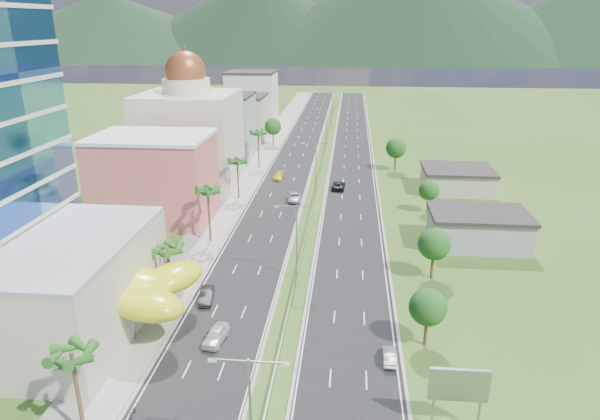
# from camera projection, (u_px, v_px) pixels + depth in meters

# --- Properties ---
(ground) EXTENTS (500.00, 500.00, 0.00)m
(ground) POSITION_uv_depth(u_px,v_px,m) (289.00, 315.00, 66.22)
(ground) COLOR #2D5119
(ground) RESTS_ON ground
(road_left) EXTENTS (11.00, 260.00, 0.04)m
(road_left) POSITION_uv_depth(u_px,v_px,m) (299.00, 150.00, 151.36)
(road_left) COLOR black
(road_left) RESTS_ON ground
(road_right) EXTENTS (11.00, 260.00, 0.04)m
(road_right) POSITION_uv_depth(u_px,v_px,m) (352.00, 151.00, 150.03)
(road_right) COLOR black
(road_right) RESTS_ON ground
(sidewalk_left) EXTENTS (7.00, 260.00, 0.12)m
(sidewalk_left) POSITION_uv_depth(u_px,v_px,m) (266.00, 149.00, 152.20)
(sidewalk_left) COLOR gray
(sidewalk_left) RESTS_ON ground
(median_guardrail) EXTENTS (0.10, 216.06, 0.76)m
(median_guardrail) POSITION_uv_depth(u_px,v_px,m) (321.00, 164.00, 133.59)
(median_guardrail) COLOR gray
(median_guardrail) RESTS_ON ground
(streetlight_median_a) EXTENTS (6.04, 0.25, 11.00)m
(streetlight_median_a) POSITION_uv_depth(u_px,v_px,m) (250.00, 407.00, 40.50)
(streetlight_median_a) COLOR gray
(streetlight_median_a) RESTS_ON ground
(streetlight_median_b) EXTENTS (6.04, 0.25, 11.00)m
(streetlight_median_b) POSITION_uv_depth(u_px,v_px,m) (297.00, 234.00, 73.36)
(streetlight_median_b) COLOR gray
(streetlight_median_b) RESTS_ON ground
(streetlight_median_c) EXTENTS (6.04, 0.25, 11.00)m
(streetlight_median_c) POSITION_uv_depth(u_px,v_px,m) (316.00, 162.00, 110.91)
(streetlight_median_c) COLOR gray
(streetlight_median_c) RESTS_ON ground
(streetlight_median_d) EXTENTS (6.04, 0.25, 11.00)m
(streetlight_median_d) POSITION_uv_depth(u_px,v_px,m) (326.00, 123.00, 153.15)
(streetlight_median_d) COLOR gray
(streetlight_median_d) RESTS_ON ground
(streetlight_median_e) EXTENTS (6.04, 0.25, 11.00)m
(streetlight_median_e) POSITION_uv_depth(u_px,v_px,m) (332.00, 101.00, 195.39)
(streetlight_median_e) COLOR gray
(streetlight_median_e) RESTS_ON ground
(mall_podium) EXTENTS (30.00, 24.00, 11.00)m
(mall_podium) POSITION_uv_depth(u_px,v_px,m) (7.00, 286.00, 61.61)
(mall_podium) COLOR #BDB69B
(mall_podium) RESTS_ON ground
(lime_canopy) EXTENTS (18.00, 15.00, 7.40)m
(lime_canopy) POSITION_uv_depth(u_px,v_px,m) (115.00, 287.00, 62.58)
(lime_canopy) COLOR #C7CB13
(lime_canopy) RESTS_ON ground
(pink_shophouse) EXTENTS (20.00, 15.00, 15.00)m
(pink_shophouse) POSITION_uv_depth(u_px,v_px,m) (154.00, 179.00, 96.26)
(pink_shophouse) COLOR #CD5854
(pink_shophouse) RESTS_ON ground
(domed_building) EXTENTS (20.00, 20.00, 28.70)m
(domed_building) POSITION_uv_depth(u_px,v_px,m) (190.00, 133.00, 116.56)
(domed_building) COLOR beige
(domed_building) RESTS_ON ground
(midrise_grey) EXTENTS (16.00, 15.00, 16.00)m
(midrise_grey) POSITION_uv_depth(u_px,v_px,m) (222.00, 127.00, 141.06)
(midrise_grey) COLOR gray
(midrise_grey) RESTS_ON ground
(midrise_beige) EXTENTS (16.00, 15.00, 13.00)m
(midrise_beige) POSITION_uv_depth(u_px,v_px,m) (239.00, 119.00, 162.21)
(midrise_beige) COLOR #BDB69B
(midrise_beige) RESTS_ON ground
(midrise_white) EXTENTS (16.00, 15.00, 18.00)m
(midrise_white) POSITION_uv_depth(u_px,v_px,m) (252.00, 100.00, 182.97)
(midrise_white) COLOR silver
(midrise_white) RESTS_ON ground
(billboard) EXTENTS (5.20, 0.35, 6.20)m
(billboard) POSITION_uv_depth(u_px,v_px,m) (459.00, 387.00, 46.34)
(billboard) COLOR gray
(billboard) RESTS_ON ground
(shed_near) EXTENTS (15.00, 10.00, 5.00)m
(shed_near) POSITION_uv_depth(u_px,v_px,m) (478.00, 230.00, 86.36)
(shed_near) COLOR gray
(shed_near) RESTS_ON ground
(shed_far) EXTENTS (14.00, 12.00, 4.40)m
(shed_far) POSITION_uv_depth(u_px,v_px,m) (457.00, 180.00, 114.44)
(shed_far) COLOR #BDB69B
(shed_far) RESTS_ON ground
(palm_tree_a) EXTENTS (3.60, 3.60, 9.10)m
(palm_tree_a) POSITION_uv_depth(u_px,v_px,m) (72.00, 358.00, 44.28)
(palm_tree_a) COLOR #47301C
(palm_tree_a) RESTS_ON ground
(palm_tree_b) EXTENTS (3.60, 3.60, 8.10)m
(palm_tree_b) POSITION_uv_depth(u_px,v_px,m) (168.00, 251.00, 67.13)
(palm_tree_b) COLOR #47301C
(palm_tree_b) RESTS_ON ground
(palm_tree_c) EXTENTS (3.60, 3.60, 9.60)m
(palm_tree_c) POSITION_uv_depth(u_px,v_px,m) (208.00, 193.00, 85.42)
(palm_tree_c) COLOR #47301C
(palm_tree_c) RESTS_ON ground
(palm_tree_d) EXTENTS (3.60, 3.60, 8.60)m
(palm_tree_d) POSITION_uv_depth(u_px,v_px,m) (237.00, 163.00, 107.33)
(palm_tree_d) COLOR #47301C
(palm_tree_d) RESTS_ON ground
(palm_tree_e) EXTENTS (3.60, 3.60, 9.40)m
(palm_tree_e) POSITION_uv_depth(u_px,v_px,m) (258.00, 134.00, 130.54)
(palm_tree_e) COLOR #47301C
(palm_tree_e) RESTS_ON ground
(leafy_tree_lfar) EXTENTS (4.90, 4.90, 8.05)m
(leafy_tree_lfar) POSITION_uv_depth(u_px,v_px,m) (273.00, 127.00, 154.92)
(leafy_tree_lfar) COLOR #47301C
(leafy_tree_lfar) RESTS_ON ground
(leafy_tree_ra) EXTENTS (4.20, 4.20, 6.90)m
(leafy_tree_ra) POSITION_uv_depth(u_px,v_px,m) (428.00, 307.00, 58.51)
(leafy_tree_ra) COLOR #47301C
(leafy_tree_ra) RESTS_ON ground
(leafy_tree_rb) EXTENTS (4.55, 4.55, 7.47)m
(leafy_tree_rb) POSITION_uv_depth(u_px,v_px,m) (434.00, 244.00, 74.07)
(leafy_tree_rb) COLOR #47301C
(leafy_tree_rb) RESTS_ON ground
(leafy_tree_rc) EXTENTS (3.85, 3.85, 6.33)m
(leafy_tree_rc) POSITION_uv_depth(u_px,v_px,m) (429.00, 190.00, 100.35)
(leafy_tree_rc) COLOR #47301C
(leafy_tree_rc) RESTS_ON ground
(leafy_tree_rd) EXTENTS (4.90, 4.90, 8.05)m
(leafy_tree_rd) POSITION_uv_depth(u_px,v_px,m) (396.00, 148.00, 128.47)
(leafy_tree_rd) COLOR #47301C
(leafy_tree_rd) RESTS_ON ground
(mountain_ridge) EXTENTS (860.00, 140.00, 90.00)m
(mountain_ridge) POSITION_uv_depth(u_px,v_px,m) (411.00, 62.00, 483.29)
(mountain_ridge) COLOR black
(mountain_ridge) RESTS_ON ground
(car_white_near_left) EXTENTS (2.53, 5.01, 1.64)m
(car_white_near_left) POSITION_uv_depth(u_px,v_px,m) (216.00, 335.00, 60.37)
(car_white_near_left) COLOR silver
(car_white_near_left) RESTS_ON road_left
(car_dark_left) EXTENTS (2.27, 4.87, 1.55)m
(car_dark_left) POSITION_uv_depth(u_px,v_px,m) (207.00, 295.00, 69.29)
(car_dark_left) COLOR black
(car_dark_left) RESTS_ON road_left
(car_silver_mid_left) EXTENTS (3.41, 6.03, 1.59)m
(car_silver_mid_left) POSITION_uv_depth(u_px,v_px,m) (294.00, 197.00, 108.08)
(car_silver_mid_left) COLOR #A2A3A9
(car_silver_mid_left) RESTS_ON road_left
(car_yellow_far_left) EXTENTS (2.25, 5.03, 1.43)m
(car_yellow_far_left) POSITION_uv_depth(u_px,v_px,m) (279.00, 176.00, 123.07)
(car_yellow_far_left) COLOR gold
(car_yellow_far_left) RESTS_ON road_left
(car_silver_right) EXTENTS (1.40, 3.91, 1.28)m
(car_silver_right) POSITION_uv_depth(u_px,v_px,m) (390.00, 356.00, 56.93)
(car_silver_right) COLOR #979A9E
(car_silver_right) RESTS_ON road_right
(car_dark_far_right) EXTENTS (2.98, 5.92, 1.61)m
(car_dark_far_right) POSITION_uv_depth(u_px,v_px,m) (338.00, 185.00, 115.76)
(car_dark_far_right) COLOR black
(car_dark_far_right) RESTS_ON road_right
(motorcycle) EXTENTS (0.55, 1.70, 1.08)m
(motorcycle) POSITION_uv_depth(u_px,v_px,m) (133.00, 411.00, 48.95)
(motorcycle) COLOR black
(motorcycle) RESTS_ON road_left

